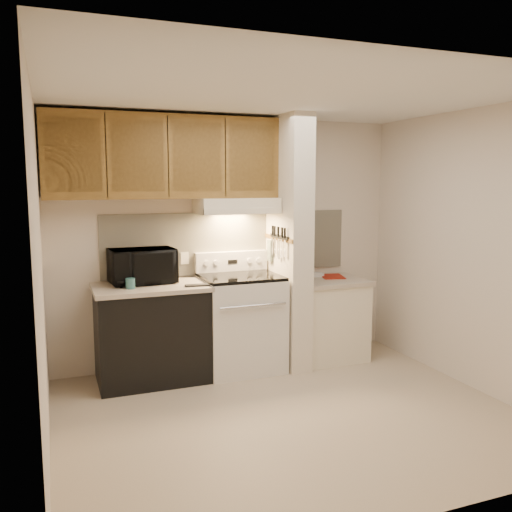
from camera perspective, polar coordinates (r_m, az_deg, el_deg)
floor at (r=4.55m, az=3.46°, el=-16.30°), size 3.60×3.60×0.00m
ceiling at (r=4.20m, az=3.75°, el=16.62°), size 3.60×3.60×0.00m
wall_back at (r=5.58m, az=-2.81°, el=1.57°), size 3.60×2.50×0.02m
wall_left at (r=3.82m, az=-21.78°, el=-1.87°), size 0.02×3.00×2.50m
wall_right at (r=5.20m, az=21.95°, el=0.55°), size 0.02×3.00×2.50m
backsplash at (r=5.57m, az=-2.77°, el=1.40°), size 2.60×0.02×0.63m
range_body at (r=5.41m, az=-1.60°, el=-7.16°), size 0.76×0.65×0.92m
oven_window at (r=5.11m, az=-0.42°, el=-7.59°), size 0.50×0.01×0.30m
oven_handle at (r=5.02m, az=-0.27°, el=-5.27°), size 0.65×0.02×0.02m
cooktop at (r=5.30m, az=-1.62°, el=-2.20°), size 0.74×0.64×0.03m
range_backguard at (r=5.55m, az=-2.60°, el=-0.55°), size 0.76×0.08×0.20m
range_display at (r=5.51m, az=-2.47°, el=-0.61°), size 0.10×0.01×0.04m
range_knob_left_outer at (r=5.43m, az=-5.26°, el=-0.76°), size 0.05×0.02×0.05m
range_knob_left_inner at (r=5.45m, az=-4.25°, el=-0.71°), size 0.05×0.02×0.05m
range_knob_right_inner at (r=5.57m, az=-0.70°, el=-0.51°), size 0.05×0.02×0.05m
range_knob_right_outer at (r=5.60m, az=0.26°, el=-0.46°), size 0.05×0.02×0.05m
dishwasher_front at (r=5.21m, az=-10.91°, el=-8.17°), size 1.00×0.63×0.87m
left_countertop at (r=5.10m, az=-11.04°, el=-3.25°), size 1.04×0.67×0.04m
spoon_rest at (r=4.99m, az=-6.11°, el=-3.07°), size 0.24×0.09×0.02m
teal_jar at (r=4.96m, az=-13.09°, el=-2.83°), size 0.11×0.11×0.09m
outlet at (r=5.45m, az=-7.52°, el=-0.24°), size 0.08×0.01×0.12m
microwave at (r=5.20m, az=-11.90°, el=-1.02°), size 0.62×0.45×0.33m
partition_pillar at (r=5.44m, az=3.45°, el=1.40°), size 0.22×0.70×2.50m
pillar_trim at (r=5.39m, az=2.34°, el=1.88°), size 0.01×0.70×0.04m
knife_strip at (r=5.34m, az=2.49°, el=2.04°), size 0.02×0.42×0.04m
knife_blade_a at (r=5.20m, az=3.07°, el=0.77°), size 0.01×0.03×0.16m
knife_handle_a at (r=5.19m, az=3.06°, el=2.42°), size 0.02×0.02×0.10m
knife_blade_b at (r=5.28m, az=2.68°, el=0.77°), size 0.01×0.04×0.18m
knife_handle_b at (r=5.25m, az=2.78°, el=2.48°), size 0.02×0.02×0.10m
knife_blade_c at (r=5.34m, az=2.42°, el=0.74°), size 0.01×0.04×0.20m
knife_handle_c at (r=5.33m, az=2.38°, el=2.57°), size 0.02×0.02×0.10m
knife_blade_d at (r=5.41m, az=2.05°, el=1.06°), size 0.01×0.04×0.16m
knife_handle_d at (r=5.41m, az=1.99°, el=2.66°), size 0.02×0.02×0.10m
knife_blade_e at (r=5.49m, az=1.73°, el=1.05°), size 0.01×0.04×0.18m
knife_handle_e at (r=5.47m, az=1.76°, el=2.70°), size 0.02×0.02×0.10m
oven_mitt at (r=5.56m, az=1.48°, el=0.58°), size 0.03×0.09×0.22m
right_cab_base at (r=5.80m, az=7.56°, el=-6.75°), size 0.70×0.60×0.81m
right_countertop at (r=5.71m, az=7.63°, el=-2.62°), size 0.74×0.64×0.04m
red_folder at (r=5.84m, az=8.03°, el=-2.14°), size 0.30×0.36×0.01m
white_box at (r=5.83m, az=6.36°, el=-1.98°), size 0.16×0.11×0.04m
range_hood at (r=5.35m, az=-2.10°, el=5.33°), size 0.78×0.44×0.15m
hood_lip at (r=5.15m, az=-1.34°, el=4.74°), size 0.78×0.04×0.06m
upper_cabinets at (r=5.21m, az=-9.61°, el=10.22°), size 2.18×0.33×0.77m
cab_door_a at (r=4.95m, az=-18.69°, el=10.06°), size 0.46×0.01×0.63m
cab_gap_a at (r=4.97m, az=-15.50°, el=10.17°), size 0.01×0.01×0.73m
cab_door_b at (r=5.00m, az=-12.35°, el=10.26°), size 0.46×0.01×0.63m
cab_gap_b at (r=5.05m, az=-9.24°, el=10.31°), size 0.01×0.01×0.73m
cab_door_c at (r=5.11m, az=-6.20°, el=10.33°), size 0.46×0.01×0.63m
cab_gap_c at (r=5.19m, az=-3.24°, el=10.33°), size 0.01×0.01×0.73m
cab_door_d at (r=5.28m, az=-0.38°, el=10.30°), size 0.46×0.01×0.63m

